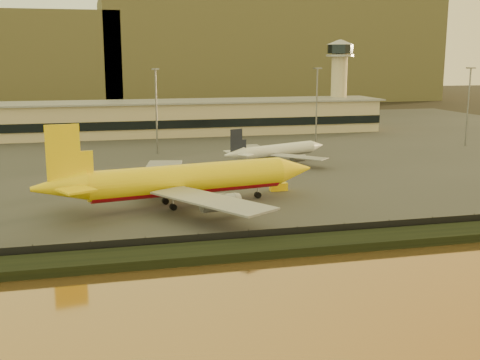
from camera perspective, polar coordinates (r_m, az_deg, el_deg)
The scene contains 12 objects.
ground at distance 108.09m, azimuth 2.15°, elevation -3.92°, with size 900.00×900.00×0.00m, color black.
embankment at distance 92.37m, azimuth 5.09°, elevation -6.24°, with size 320.00×7.00×1.40m, color black.
tarmac at distance 199.27m, azimuth -5.43°, elevation 3.24°, with size 320.00×220.00×0.20m, color #2D2D2D.
perimeter_fence at distance 95.81m, azimuth 4.32°, elevation -5.19°, with size 300.00×0.05×2.20m, color black.
terminal_building at distance 227.18m, azimuth -10.27°, elevation 5.70°, with size 202.00×25.00×12.60m.
control_tower at distance 251.45m, azimuth 9.39°, elevation 9.80°, with size 11.20×11.20×35.50m.
apron_light_masts at distance 180.96m, azimuth 0.17°, elevation 7.42°, with size 152.20×12.20×25.40m.
distant_hills at distance 440.11m, azimuth -13.14°, elevation 11.64°, with size 470.00×160.00×70.00m.
dhl_cargo_jet at distance 117.73m, azimuth -5.36°, elevation -0.03°, with size 56.94×55.07×17.04m.
white_narrowbody_jet at distance 167.56m, azimuth 3.50°, elevation 2.76°, with size 33.75×31.86×10.13m.
gse_vehicle_yellow at distance 131.65m, azimuth 3.67°, elevation -0.64°, with size 3.80×1.71×1.71m, color yellow.
gse_vehicle_white at distance 139.90m, azimuth -8.83°, elevation 0.02°, with size 4.22×1.90×1.90m, color white.
Camera 1 is at (-29.01, -100.02, 28.95)m, focal length 45.00 mm.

